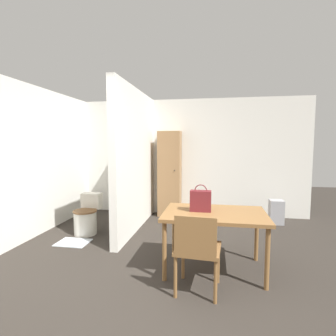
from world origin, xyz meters
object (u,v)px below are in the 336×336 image
wooden_cabinet (170,174)px  toilet (87,217)px  space_heater (276,212)px  dining_table (215,218)px  wooden_chair (197,248)px  handbag (201,201)px

wooden_cabinet → toilet: bearing=-131.5°
toilet → space_heater: toilet is taller
dining_table → wooden_chair: wooden_chair is taller
wooden_chair → toilet: wooden_chair is taller
dining_table → space_heater: 2.45m
dining_table → wooden_cabinet: (-0.95, 2.34, 0.26)m
wooden_cabinet → space_heater: size_ratio=3.91×
toilet → wooden_cabinet: wooden_cabinet is taller
wooden_chair → toilet: bearing=147.2°
dining_table → handbag: bearing=172.4°
toilet → dining_table: bearing=-23.9°
toilet → wooden_cabinet: size_ratio=0.37×
dining_table → handbag: (-0.17, 0.02, 0.20)m
space_heater → wooden_chair: bearing=-117.1°
dining_table → toilet: bearing=156.1°
handbag → wooden_cabinet: wooden_cabinet is taller
toilet → handbag: bearing=-25.1°
dining_table → space_heater: dining_table is taller
dining_table → wooden_chair: size_ratio=1.44×
handbag → space_heater: size_ratio=0.72×
wooden_chair → space_heater: wooden_chair is taller
handbag → wooden_chair: bearing=-90.1°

